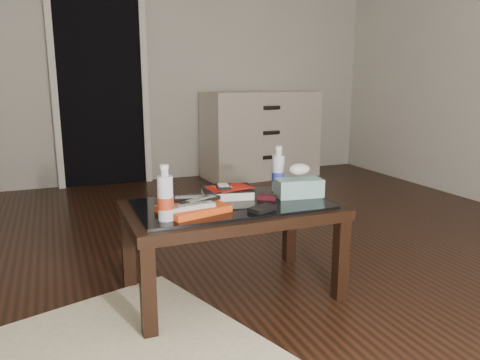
# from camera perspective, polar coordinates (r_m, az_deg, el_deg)

# --- Properties ---
(ground) EXTENTS (5.00, 5.00, 0.00)m
(ground) POSITION_cam_1_polar(r_m,az_deg,el_deg) (2.66, -1.02, -10.88)
(ground) COLOR black
(ground) RESTS_ON ground
(doorway) EXTENTS (0.90, 0.08, 2.07)m
(doorway) POSITION_cam_1_polar(r_m,az_deg,el_deg) (4.77, -16.66, 11.63)
(doorway) COLOR black
(doorway) RESTS_ON ground
(coffee_table) EXTENTS (1.00, 0.60, 0.46)m
(coffee_table) POSITION_cam_1_polar(r_m,az_deg,el_deg) (2.26, -1.09, -4.38)
(coffee_table) COLOR black
(coffee_table) RESTS_ON ground
(dresser) EXTENTS (1.24, 0.59, 0.90)m
(dresser) POSITION_cam_1_polar(r_m,az_deg,el_deg) (4.99, 2.53, 5.53)
(dresser) COLOR beige
(dresser) RESTS_ON ground
(magazines) EXTENTS (0.33, 0.28, 0.03)m
(magazines) POSITION_cam_1_polar(r_m,az_deg,el_deg) (2.10, -5.69, -3.47)
(magazines) COLOR #DC4814
(magazines) RESTS_ON coffee_table
(remote_silver) EXTENTS (0.20, 0.08, 0.02)m
(remote_silver) POSITION_cam_1_polar(r_m,az_deg,el_deg) (2.05, -5.78, -3.19)
(remote_silver) COLOR #B3B3B8
(remote_silver) RESTS_ON magazines
(remote_black_front) EXTENTS (0.20, 0.13, 0.02)m
(remote_black_front) POSITION_cam_1_polar(r_m,az_deg,el_deg) (2.14, -4.77, -2.47)
(remote_black_front) COLOR black
(remote_black_front) RESTS_ON magazines
(remote_black_back) EXTENTS (0.21, 0.09, 0.02)m
(remote_black_back) POSITION_cam_1_polar(r_m,az_deg,el_deg) (2.17, -5.89, -2.26)
(remote_black_back) COLOR black
(remote_black_back) RESTS_ON magazines
(textbook) EXTENTS (0.28, 0.24, 0.05)m
(textbook) POSITION_cam_1_polar(r_m,az_deg,el_deg) (2.35, -1.59, -1.49)
(textbook) COLOR black
(textbook) RESTS_ON coffee_table
(dvd_mailers) EXTENTS (0.20, 0.15, 0.01)m
(dvd_mailers) POSITION_cam_1_polar(r_m,az_deg,el_deg) (2.34, -1.70, -0.90)
(dvd_mailers) COLOR #B6160C
(dvd_mailers) RESTS_ON textbook
(ipod) EXTENTS (0.08, 0.12, 0.02)m
(ipod) POSITION_cam_1_polar(r_m,az_deg,el_deg) (2.32, -2.06, -0.76)
(ipod) COLOR black
(ipod) RESTS_ON dvd_mailers
(flip_phone) EXTENTS (0.10, 0.09, 0.02)m
(flip_phone) POSITION_cam_1_polar(r_m,az_deg,el_deg) (2.31, 3.27, -2.10)
(flip_phone) COLOR black
(flip_phone) RESTS_ON coffee_table
(wallet) EXTENTS (0.14, 0.11, 0.02)m
(wallet) POSITION_cam_1_polar(r_m,az_deg,el_deg) (2.11, 2.71, -3.52)
(wallet) COLOR black
(wallet) RESTS_ON coffee_table
(water_bottle_left) EXTENTS (0.08, 0.08, 0.24)m
(water_bottle_left) POSITION_cam_1_polar(r_m,az_deg,el_deg) (1.97, -9.11, -1.53)
(water_bottle_left) COLOR silver
(water_bottle_left) RESTS_ON coffee_table
(water_bottle_right) EXTENTS (0.07, 0.07, 0.24)m
(water_bottle_right) POSITION_cam_1_polar(r_m,az_deg,el_deg) (2.47, 4.68, 1.42)
(water_bottle_right) COLOR white
(water_bottle_right) RESTS_ON coffee_table
(tissue_box) EXTENTS (0.24, 0.15, 0.09)m
(tissue_box) POSITION_cam_1_polar(r_m,az_deg,el_deg) (2.37, 7.18, -0.93)
(tissue_box) COLOR #227A7D
(tissue_box) RESTS_ON coffee_table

